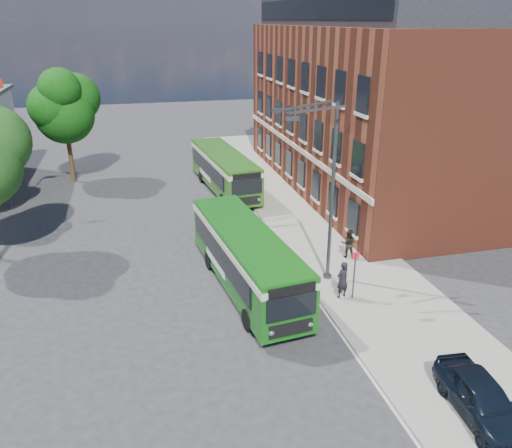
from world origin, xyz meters
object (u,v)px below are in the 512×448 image
object	(u,v)px
street_lamp	(325,192)
bus_rear	(224,168)
bus_front	(246,254)
parked_car	(481,398)

from	to	relation	value
street_lamp	bus_rear	size ratio (longest dim) A/B	0.81
bus_front	bus_rear	distance (m)	15.36
street_lamp	bus_front	world-z (taller)	street_lamp
parked_car	bus_front	bearing A→B (deg)	122.78
bus_front	parked_car	distance (m)	11.93
parked_car	bus_rear	bearing A→B (deg)	103.34
bus_front	bus_rear	world-z (taller)	same
street_lamp	bus_front	size ratio (longest dim) A/B	0.81
bus_rear	bus_front	bearing A→B (deg)	-96.81
bus_front	parked_car	xyz separation A→B (m)	(5.50, -10.54, -0.98)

